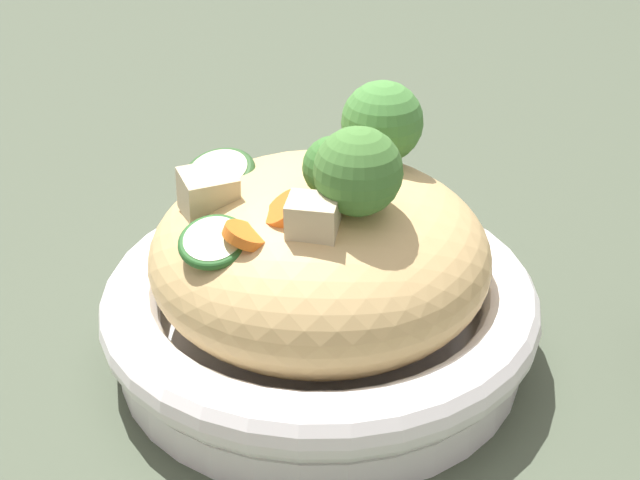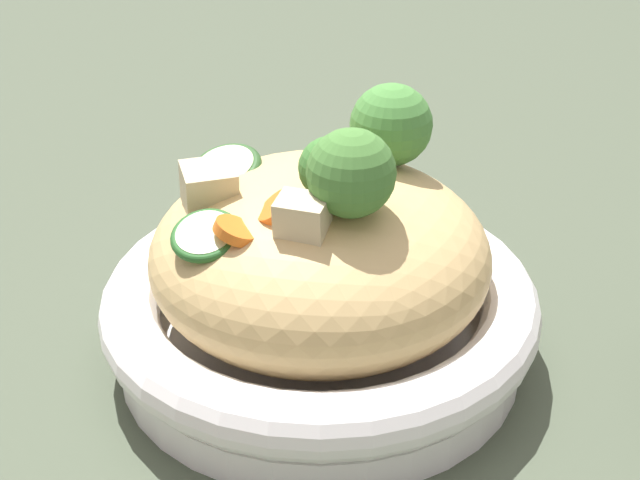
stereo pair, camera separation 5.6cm
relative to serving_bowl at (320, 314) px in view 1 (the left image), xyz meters
The scene contains 7 objects.
ground_plane 0.03m from the serving_bowl, ahead, with size 3.00×3.00×0.00m, color #454F3C.
serving_bowl is the anchor object (origin of this frame).
noodle_heap 0.04m from the serving_bowl, 25.01° to the left, with size 0.21×0.21×0.10m.
broccoli_florets 0.11m from the serving_bowl, 73.53° to the right, with size 0.14×0.08×0.07m.
carrot_coins 0.09m from the serving_bowl, 94.23° to the left, with size 0.14×0.12×0.04m.
zucchini_slices 0.09m from the serving_bowl, 82.13° to the left, with size 0.13×0.12×0.03m.
chicken_chunks 0.10m from the serving_bowl, 124.76° to the left, with size 0.07×0.10×0.03m.
Camera 1 is at (-0.48, -0.04, 0.37)m, focal length 52.58 mm.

